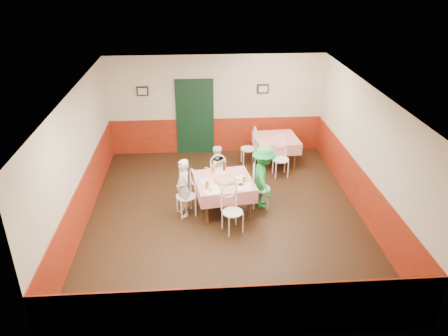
{
  "coord_description": "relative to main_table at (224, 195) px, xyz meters",
  "views": [
    {
      "loc": [
        -0.58,
        -8.22,
        5.19
      ],
      "look_at": [
        -0.0,
        0.19,
        1.05
      ],
      "focal_mm": 35.0,
      "sensor_mm": 36.0,
      "label": 1
    }
  ],
  "objects": [
    {
      "name": "picture_right",
      "position": [
        1.3,
        3.26,
        1.48
      ],
      "size": [
        0.32,
        0.03,
        0.26
      ],
      "primitive_type": "cube",
      "color": "black",
      "rests_on": "back_wall"
    },
    {
      "name": "left_wall",
      "position": [
        -3.0,
        -0.19,
        1.02
      ],
      "size": [
        0.1,
        7.0,
        2.8
      ],
      "primitive_type": "cube",
      "color": "beige",
      "rests_on": "ground"
    },
    {
      "name": "floor",
      "position": [
        0.0,
        -0.19,
        -0.38
      ],
      "size": [
        7.0,
        7.0,
        0.0
      ],
      "primitive_type": "plane",
      "color": "black",
      "rests_on": "ground"
    },
    {
      "name": "wainscot_left",
      "position": [
        -2.98,
        -0.19,
        0.12
      ],
      "size": [
        0.03,
        7.0,
        1.0
      ],
      "primitive_type": "cube",
      "color": "maroon",
      "rests_on": "ground"
    },
    {
      "name": "plate_left",
      "position": [
        -0.39,
        -0.07,
        0.39
      ],
      "size": [
        0.28,
        0.28,
        0.01
      ],
      "primitive_type": "cylinder",
      "rotation": [
        0.0,
        0.0,
        0.14
      ],
      "color": "white",
      "rests_on": "main_table"
    },
    {
      "name": "plate_right",
      "position": [
        0.39,
        0.07,
        0.39
      ],
      "size": [
        0.28,
        0.28,
        0.01
      ],
      "primitive_type": "cylinder",
      "rotation": [
        0.0,
        0.0,
        0.14
      ],
      "color": "white",
      "rests_on": "main_table"
    },
    {
      "name": "wainscot_back",
      "position": [
        0.0,
        3.29,
        0.12
      ],
      "size": [
        6.0,
        0.03,
        1.0
      ],
      "primitive_type": "cube",
      "color": "maroon",
      "rests_on": "ground"
    },
    {
      "name": "glass_b",
      "position": [
        0.43,
        -0.14,
        0.45
      ],
      "size": [
        0.08,
        0.08,
        0.12
      ],
      "primitive_type": "cylinder",
      "rotation": [
        0.0,
        0.0,
        0.14
      ],
      "color": "#BF7219",
      "rests_on": "main_table"
    },
    {
      "name": "glass_c",
      "position": [
        -0.22,
        0.4,
        0.46
      ],
      "size": [
        0.1,
        0.1,
        0.16
      ],
      "primitive_type": "cylinder",
      "rotation": [
        0.0,
        0.0,
        0.14
      ],
      "color": "#BF7219",
      "rests_on": "main_table"
    },
    {
      "name": "chair_right",
      "position": [
        0.84,
        0.12,
        0.08
      ],
      "size": [
        0.46,
        0.46,
        0.9
      ],
      "primitive_type": null,
      "rotation": [
        0.0,
        0.0,
        1.47
      ],
      "color": "white",
      "rests_on": "ground"
    },
    {
      "name": "shaker_c",
      "position": [
        -0.4,
        -0.4,
        0.43
      ],
      "size": [
        0.04,
        0.04,
        0.09
      ],
      "primitive_type": "cylinder",
      "rotation": [
        0.0,
        0.0,
        0.14
      ],
      "color": "#B23319",
      "rests_on": "main_table"
    },
    {
      "name": "shaker_a",
      "position": [
        -0.36,
        -0.47,
        0.43
      ],
      "size": [
        0.04,
        0.04,
        0.09
      ],
      "primitive_type": "cylinder",
      "rotation": [
        0.0,
        0.0,
        0.14
      ],
      "color": "silver",
      "rests_on": "main_table"
    },
    {
      "name": "diner_left",
      "position": [
        -0.89,
        -0.13,
        0.29
      ],
      "size": [
        0.47,
        0.56,
        1.32
      ],
      "primitive_type": "imported",
      "rotation": [
        0.0,
        0.0,
        -1.2
      ],
      "color": "gray",
      "rests_on": "ground"
    },
    {
      "name": "thermostat",
      "position": [
        -1.9,
        3.26,
        1.12
      ],
      "size": [
        0.1,
        0.03,
        0.1
      ],
      "primitive_type": "cube",
      "color": "white",
      "rests_on": "back_wall"
    },
    {
      "name": "shaker_b",
      "position": [
        -0.31,
        -0.5,
        0.43
      ],
      "size": [
        0.04,
        0.04,
        0.09
      ],
      "primitive_type": "cylinder",
      "rotation": [
        0.0,
        0.0,
        0.14
      ],
      "color": "silver",
      "rests_on": "main_table"
    },
    {
      "name": "back_wall",
      "position": [
        0.0,
        3.31,
        1.02
      ],
      "size": [
        6.0,
        0.1,
        2.8
      ],
      "primitive_type": "cube",
      "color": "beige",
      "rests_on": "ground"
    },
    {
      "name": "door",
      "position": [
        -0.6,
        3.26,
        0.68
      ],
      "size": [
        0.96,
        0.06,
        2.1
      ],
      "primitive_type": "cube",
      "color": "black",
      "rests_on": "ground"
    },
    {
      "name": "second_table",
      "position": [
        1.58,
        2.36,
        0.0
      ],
      "size": [
        1.19,
        1.19,
        0.77
      ],
      "primitive_type": "cube",
      "rotation": [
        0.0,
        0.0,
        0.07
      ],
      "color": "red",
      "rests_on": "ground"
    },
    {
      "name": "chair_second_a",
      "position": [
        0.83,
        2.36,
        0.08
      ],
      "size": [
        0.45,
        0.45,
        0.9
      ],
      "primitive_type": null,
      "rotation": [
        0.0,
        0.0,
        -1.5
      ],
      "color": "white",
      "rests_on": "ground"
    },
    {
      "name": "wallet",
      "position": [
        0.34,
        -0.25,
        0.4
      ],
      "size": [
        0.12,
        0.1,
        0.02
      ],
      "primitive_type": "cube",
      "rotation": [
        0.0,
        0.0,
        0.14
      ],
      "color": "black",
      "rests_on": "main_table"
    },
    {
      "name": "ceiling",
      "position": [
        0.0,
        -0.19,
        2.42
      ],
      "size": [
        7.0,
        7.0,
        0.0
      ],
      "primitive_type": "plane",
      "color": "white",
      "rests_on": "back_wall"
    },
    {
      "name": "menu_left",
      "position": [
        -0.29,
        -0.42,
        0.39
      ],
      "size": [
        0.4,
        0.47,
        0.0
      ],
      "primitive_type": "cube",
      "rotation": [
        0.0,
        0.0,
        0.28
      ],
      "color": "white",
      "rests_on": "main_table"
    },
    {
      "name": "menu_right",
      "position": [
        0.41,
        -0.31,
        0.39
      ],
      "size": [
        0.33,
        0.42,
        0.0
      ],
      "primitive_type": "cube",
      "rotation": [
        0.0,
        0.0,
        -0.07
      ],
      "color": "white",
      "rests_on": "main_table"
    },
    {
      "name": "chair_far",
      "position": [
        -0.12,
        0.84,
        0.08
      ],
      "size": [
        0.48,
        0.48,
        0.9
      ],
      "primitive_type": null,
      "rotation": [
        0.0,
        0.0,
        3.29
      ],
      "color": "white",
      "rests_on": "ground"
    },
    {
      "name": "diner_right",
      "position": [
        0.89,
        0.13,
        0.36
      ],
      "size": [
        0.58,
        0.97,
        1.46
      ],
      "primitive_type": "imported",
      "rotation": [
        0.0,
        0.0,
        1.61
      ],
      "color": "gray",
      "rests_on": "ground"
    },
    {
      "name": "chair_near",
      "position": [
        0.12,
        -0.84,
        0.08
      ],
      "size": [
        0.55,
        0.55,
        0.9
      ],
      "primitive_type": null,
      "rotation": [
        0.0,
        0.0,
        0.38
      ],
      "color": "white",
      "rests_on": "ground"
    },
    {
      "name": "diner_far",
      "position": [
        -0.13,
        0.89,
        0.22
      ],
      "size": [
        0.67,
        0.58,
        1.19
      ],
      "primitive_type": "imported",
      "rotation": [
        0.0,
        0.0,
        3.39
      ],
      "color": "gray",
      "rests_on": "ground"
    },
    {
      "name": "beer_bottle",
      "position": [
        0.03,
        0.44,
        0.5
      ],
      "size": [
        0.07,
        0.07,
        0.24
      ],
      "primitive_type": "cylinder",
      "rotation": [
        0.0,
        0.0,
        0.14
      ],
      "color": "#381C0A",
      "rests_on": "main_table"
    },
    {
      "name": "chair_left",
      "position": [
        -0.84,
        -0.12,
        0.08
      ],
      "size": [
        0.53,
        0.53,
        0.9
      ],
      "primitive_type": null,
      "rotation": [
        0.0,
        0.0,
        -1.25
      ],
      "color": "white",
      "rests_on": "ground"
    },
    {
      "name": "chair_second_b",
      "position": [
        1.58,
        1.61,
        0.08
      ],
      "size": [
        0.45,
        0.45,
        0.9
      ],
      "primitive_type": null,
      "rotation": [
        0.0,
        0.0,
        0.07
      ],
      "color": "white",
      "rests_on": "ground"
    },
    {
      "name": "wainscot_front",
      "position": [
        0.0,
        -3.68,
        0.12
      ],
      "size": [
        6.0,
        0.03,
        1.0
      ],
      "primitive_type": "cube",
      "color": "maroon",
      "rests_on": "ground"
    },
    {
      "name": "front_wall",
      "position": [
        0.0,
        -3.69,
        1.02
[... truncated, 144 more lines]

